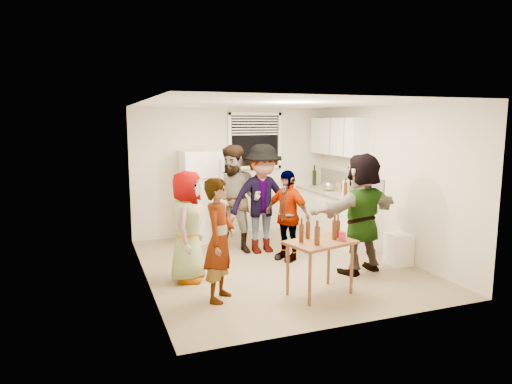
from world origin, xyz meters
name	(u,v)px	position (x,y,z in m)	size (l,w,h in m)	color
room	(277,265)	(0.00, 0.00, 0.00)	(4.00, 4.50, 2.50)	beige
window	(255,141)	(0.45, 2.21, 1.85)	(1.12, 0.10, 1.06)	white
refrigerator	(201,196)	(-0.75, 1.88, 0.85)	(0.70, 0.70, 1.70)	white
counter_lower	(335,216)	(1.70, 1.15, 0.43)	(0.60, 2.20, 0.86)	white
countertop	(336,193)	(1.70, 1.15, 0.88)	(0.64, 2.22, 0.04)	#B9AF93
backsplash	(349,182)	(1.99, 1.15, 1.08)	(0.03, 2.20, 0.36)	#A19E93
upper_cabinets	(338,136)	(1.83, 1.35, 1.95)	(0.34, 1.60, 0.70)	white
kettle	(329,191)	(1.65, 1.34, 0.90)	(0.26, 0.22, 0.22)	silver
paper_towel	(345,195)	(1.68, 0.77, 0.90)	(0.12, 0.12, 0.27)	white
wine_bottle	(314,185)	(1.75, 2.13, 0.90)	(0.08, 0.08, 0.32)	black
beer_bottle_counter	(345,196)	(1.60, 0.65, 0.90)	(0.07, 0.07, 0.25)	#47230C
blue_cup	(351,198)	(1.60, 0.44, 0.90)	(0.08, 0.08, 0.11)	blue
picture_frame	(338,186)	(1.92, 1.43, 0.97)	(0.02, 0.17, 0.14)	#DFC15C
trash_bin	(399,249)	(1.81, -0.63, 0.25)	(0.34, 0.34, 0.50)	white
serving_table	(319,294)	(0.04, -1.32, 0.00)	(0.85, 0.57, 0.72)	brown
beer_bottle_table	(334,239)	(0.25, -1.31, 0.72)	(0.07, 0.07, 0.25)	#47230C
red_cup	(342,241)	(0.31, -1.41, 0.72)	(0.09, 0.09, 0.12)	red
guest_grey	(189,280)	(-1.45, -0.19, 0.00)	(0.76, 1.57, 0.50)	gray
guest_stripe	(220,299)	(-1.22, -1.03, 0.00)	(0.57, 1.55, 0.37)	#141933
guest_back_left	(236,252)	(-0.38, 0.91, 0.00)	(0.90, 1.85, 0.70)	brown
guest_back_right	(262,252)	(0.05, 0.77, 0.00)	(1.20, 1.86, 0.69)	#45454A
guest_black	(287,259)	(0.27, 0.22, 0.00)	(0.86, 1.47, 0.36)	black
guest_orange	(360,271)	(1.04, -0.72, 0.00)	(1.66, 1.79, 0.53)	#C5844B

